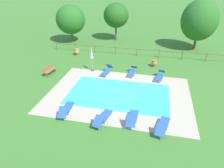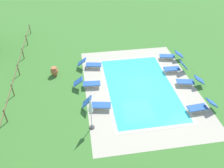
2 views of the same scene
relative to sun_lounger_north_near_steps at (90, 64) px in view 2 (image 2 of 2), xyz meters
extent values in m
plane|color=#3D752D|center=(-3.27, -3.48, -0.37)|extent=(160.00, 160.00, 0.00)
cube|color=#B2A893|center=(-3.27, -3.48, -0.37)|extent=(11.64, 8.24, 0.01)
cube|color=#38C6D1|center=(-3.27, -3.48, -0.37)|extent=(8.27, 4.87, 0.01)
cube|color=#C0B59F|center=(-3.27, -0.93, -0.37)|extent=(8.75, 0.24, 0.01)
cube|color=#C0B59F|center=(-3.27, -6.04, -0.37)|extent=(8.75, 0.24, 0.01)
cube|color=#C0B59F|center=(0.98, -3.48, -0.37)|extent=(0.24, 4.87, 0.01)
cube|color=#C0B59F|center=(-7.53, -3.48, -0.37)|extent=(0.24, 4.87, 0.01)
cube|color=#2856A8|center=(-0.05, -0.28, -0.06)|extent=(0.83, 1.39, 0.07)
cube|color=#2856A8|center=(0.13, 0.68, 0.20)|extent=(0.72, 0.80, 0.57)
cube|color=silver|center=(-0.05, -0.28, -0.11)|extent=(0.80, 1.36, 0.04)
cylinder|color=silver|center=(0.10, -0.87, -0.23)|extent=(0.04, 0.04, 0.28)
cylinder|color=silver|center=(-0.41, -0.78, -0.23)|extent=(0.04, 0.04, 0.28)
cylinder|color=silver|center=(0.30, 0.21, -0.23)|extent=(0.04, 0.04, 0.28)
cylinder|color=silver|center=(-0.20, 0.31, -0.23)|extent=(0.04, 0.04, 0.28)
cube|color=#2856A8|center=(-6.43, -6.56, -0.06)|extent=(0.69, 1.34, 0.07)
cube|color=#2856A8|center=(-6.36, -7.55, 0.18)|extent=(0.65, 0.76, 0.54)
cube|color=silver|center=(-6.43, -6.56, -0.11)|extent=(0.66, 1.31, 0.04)
cylinder|color=silver|center=(-6.72, -6.02, -0.23)|extent=(0.04, 0.04, 0.28)
cylinder|color=silver|center=(-6.21, -5.99, -0.23)|extent=(0.04, 0.04, 0.28)
cylinder|color=silver|center=(-6.64, -7.13, -0.23)|extent=(0.04, 0.04, 0.28)
cylinder|color=silver|center=(-6.13, -7.09, -0.23)|extent=(0.04, 0.04, 0.28)
cube|color=#2856A8|center=(-2.67, 0.13, -0.06)|extent=(0.69, 1.34, 0.07)
cube|color=#2856A8|center=(-2.60, 1.11, 0.19)|extent=(0.65, 0.76, 0.55)
cube|color=silver|center=(-2.67, 0.13, -0.11)|extent=(0.66, 1.31, 0.04)
cylinder|color=silver|center=(-2.46, -0.44, -0.23)|extent=(0.04, 0.04, 0.28)
cylinder|color=silver|center=(-2.97, -0.41, -0.23)|extent=(0.04, 0.04, 0.28)
cylinder|color=silver|center=(-2.38, 0.66, -0.23)|extent=(0.04, 0.04, 0.28)
cylinder|color=silver|center=(-2.89, 0.70, -0.23)|extent=(0.04, 0.04, 0.28)
cube|color=#2856A8|center=(-1.67, -6.55, -0.06)|extent=(0.64, 1.32, 0.07)
cube|color=#2856A8|center=(-1.70, -7.48, 0.25)|extent=(0.62, 0.64, 0.67)
cube|color=silver|center=(-1.67, -6.55, -0.11)|extent=(0.61, 1.29, 0.04)
cylinder|color=silver|center=(-1.90, -5.99, -0.23)|extent=(0.04, 0.04, 0.28)
cylinder|color=silver|center=(-1.40, -6.01, -0.23)|extent=(0.04, 0.04, 0.28)
cylinder|color=silver|center=(-1.94, -7.10, -0.23)|extent=(0.04, 0.04, 0.28)
cylinder|color=silver|center=(-1.43, -7.11, -0.23)|extent=(0.04, 0.04, 0.28)
cube|color=#2856A8|center=(-3.55, -6.93, -0.06)|extent=(0.84, 1.39, 0.07)
cube|color=#2856A8|center=(-3.75, -7.91, 0.17)|extent=(0.73, 0.85, 0.51)
cube|color=silver|center=(-3.55, -6.93, -0.11)|extent=(0.81, 1.36, 0.04)
cylinder|color=silver|center=(-3.69, -6.33, -0.23)|extent=(0.04, 0.04, 0.28)
cylinder|color=silver|center=(-3.19, -6.43, -0.23)|extent=(0.04, 0.04, 0.28)
cylinder|color=silver|center=(-3.91, -7.42, -0.23)|extent=(0.04, 0.04, 0.28)
cylinder|color=silver|center=(-3.41, -7.52, -0.23)|extent=(0.04, 0.04, 0.28)
cube|color=#2856A8|center=(0.36, -6.87, -0.06)|extent=(0.86, 1.40, 0.07)
cube|color=#2856A8|center=(0.15, -7.85, 0.17)|extent=(0.74, 0.85, 0.52)
cube|color=silver|center=(0.36, -6.87, -0.11)|extent=(0.82, 1.36, 0.04)
cylinder|color=silver|center=(0.23, -6.28, -0.23)|extent=(0.04, 0.04, 0.28)
cylinder|color=silver|center=(0.72, -6.39, -0.23)|extent=(0.04, 0.04, 0.28)
cylinder|color=silver|center=(0.00, -7.36, -0.23)|extent=(0.04, 0.04, 0.28)
cylinder|color=silver|center=(0.50, -7.47, -0.23)|extent=(0.04, 0.04, 0.28)
cube|color=#2856A8|center=(-5.19, -0.29, -0.06)|extent=(0.81, 1.38, 0.07)
cube|color=#2856A8|center=(-5.03, 0.63, 0.25)|extent=(0.70, 0.72, 0.66)
cube|color=silver|center=(-5.19, -0.29, -0.11)|extent=(0.78, 1.35, 0.04)
cylinder|color=silver|center=(-5.03, -0.88, -0.23)|extent=(0.04, 0.04, 0.28)
cylinder|color=silver|center=(-5.53, -0.79, -0.23)|extent=(0.04, 0.04, 0.28)
cylinder|color=silver|center=(-4.84, 0.21, -0.23)|extent=(0.04, 0.04, 0.28)
cylinder|color=silver|center=(-5.34, 0.29, -0.23)|extent=(0.04, 0.04, 0.28)
cylinder|color=#383838|center=(-6.81, 0.49, -0.33)|extent=(0.32, 0.32, 0.08)
cylinder|color=#B2B5B7|center=(-6.81, 0.49, 0.32)|extent=(0.04, 0.04, 1.39)
cone|color=white|center=(-6.81, 0.49, 1.53)|extent=(0.29, 0.29, 1.03)
sphere|color=white|center=(-6.81, 0.49, 2.07)|extent=(0.05, 0.05, 0.05)
cylinder|color=#B7663D|center=(-0.64, 2.94, -0.33)|extent=(0.34, 0.34, 0.08)
ellipsoid|color=#B7663D|center=(-0.64, 2.94, 0.01)|extent=(0.61, 0.61, 0.62)
cylinder|color=#B7663D|center=(-0.64, 2.94, 0.32)|extent=(0.46, 0.46, 0.06)
cylinder|color=brown|center=(-5.48, 5.76, 0.15)|extent=(0.08, 0.08, 1.05)
cylinder|color=brown|center=(-2.85, 5.76, 0.15)|extent=(0.08, 0.08, 1.05)
cylinder|color=brown|center=(-0.21, 5.76, 0.15)|extent=(0.08, 0.08, 1.05)
cylinder|color=brown|center=(2.42, 5.76, 0.15)|extent=(0.08, 0.08, 1.05)
cylinder|color=brown|center=(5.05, 5.76, 0.15)|extent=(0.08, 0.08, 1.05)
cylinder|color=brown|center=(7.68, 5.76, 0.15)|extent=(0.08, 0.08, 1.05)
cube|color=brown|center=(-2.85, 5.76, 0.48)|extent=(21.06, 0.05, 0.05)
camera|label=1|loc=(-0.66, -17.60, 8.41)|focal=32.42mm
camera|label=2|loc=(-17.05, 0.86, 10.65)|focal=38.20mm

